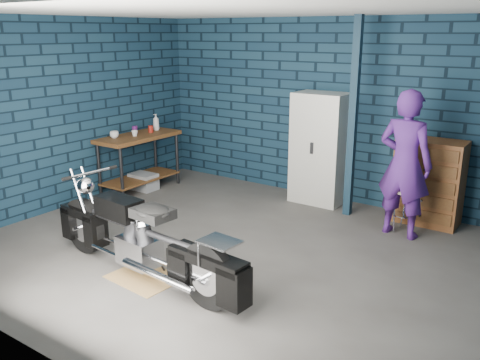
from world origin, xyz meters
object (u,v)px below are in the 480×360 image
Objects in this scene: motorcycle at (142,233)px; locker at (320,148)px; shop_stool at (403,211)px; tool_chest at (428,182)px; storage_bin at (144,182)px; workbench at (140,163)px; person at (405,164)px.

locker is (0.37, 3.32, 0.31)m from motorcycle.
shop_stool is (1.44, -0.49, -0.54)m from locker.
tool_chest is (1.96, 3.32, 0.06)m from motorcycle.
motorcycle is 3.37m from shop_stool.
motorcycle is 3.85m from tool_chest.
storage_bin is 0.38× the size of tool_chest.
workbench is 0.85× the size of locker.
storage_bin is (0.02, 0.04, -0.32)m from workbench.
person reaches higher than workbench.
workbench is 4.12m from shop_stool.
motorcycle is 1.41× the size of locker.
tool_chest is at bearing 14.45° from storage_bin.
locker is at bearing 180.00° from tool_chest.
storage_bin is at bearing -171.66° from shop_stool.
storage_bin is 4.10m from shop_stool.
person is 4.15m from storage_bin.
locker reaches higher than shop_stool.
motorcycle is at bearing -96.32° from locker.
person reaches higher than tool_chest.
person is 0.65m from shop_stool.
storage_bin is at bearing -157.47° from locker.
shop_stool is (4.07, 0.63, -0.17)m from workbench.
shop_stool reaches higher than storage_bin.
motorcycle reaches higher than workbench.
tool_chest is (4.22, 1.12, 0.11)m from workbench.
tool_chest is at bearing 14.88° from workbench.
workbench is at bearing 140.87° from motorcycle.
person is 3.24× the size of shop_stool.
person is 1.63× the size of tool_chest.
motorcycle is at bearing -44.14° from workbench.
tool_chest reaches higher than shop_stool.
motorcycle reaches higher than storage_bin.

